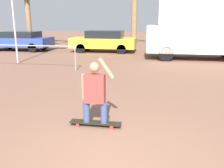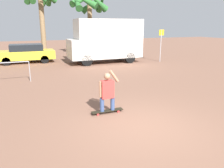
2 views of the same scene
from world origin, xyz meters
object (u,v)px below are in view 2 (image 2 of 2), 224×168
Objects in this scene: palm_tree_near_van at (89,5)px; person_skateboarder at (107,90)px; parked_car_yellow at (26,53)px; palm_tree_center_background at (40,3)px; street_sign at (161,41)px; skateboard at (107,111)px; camper_van at (106,40)px.

person_skateboarder is at bearing -104.20° from palm_tree_near_van.
palm_tree_center_background is at bearing 63.98° from parked_car_yellow.
palm_tree_center_background is 2.41× the size of street_sign.
person_skateboarder is at bearing -180.00° from skateboard.
palm_tree_near_van is (3.68, 14.54, 3.88)m from person_skateboarder.
person_skateboarder is 0.32× the size of parked_car_yellow.
parked_car_yellow is at bearing -116.02° from palm_tree_center_background.
person_skateboarder is 15.98m from palm_tree_center_background.
camper_van is at bearing 162.86° from street_sign.
skateboard is at bearing 0.00° from person_skateboarder.
person_skateboarder is at bearing -110.36° from camper_van.
street_sign reaches higher than skateboard.
palm_tree_center_background reaches higher than street_sign.
palm_tree_center_background reaches higher than camper_van.
person_skateboarder is 11.54m from street_sign.
person_skateboarder is 0.25× the size of camper_van.
palm_tree_near_van is at bearing 89.38° from camper_van.
camper_van reaches higher than parked_car_yellow.
camper_van reaches higher than street_sign.
skateboard is 10.56m from camper_van.
parked_car_yellow is at bearing 159.59° from camper_van.
person_skateboarder is at bearing -87.81° from palm_tree_center_background.
palm_tree_near_van is (5.97, 2.56, 3.92)m from parked_car_yellow.
person_skateboarder is at bearing -132.46° from street_sign.
palm_tree_center_background is (-0.59, 15.46, 4.02)m from person_skateboarder.
skateboard is at bearing -110.36° from camper_van.
camper_van is at bearing -53.43° from palm_tree_center_background.
skateboard is 0.18× the size of palm_tree_center_background.
person_skateboarder is (-0.00, -0.00, 0.71)m from skateboard.
camper_van is (3.63, 9.77, 1.70)m from skateboard.
skateboard is 0.79× the size of person_skateboarder.
palm_tree_near_van reaches higher than street_sign.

